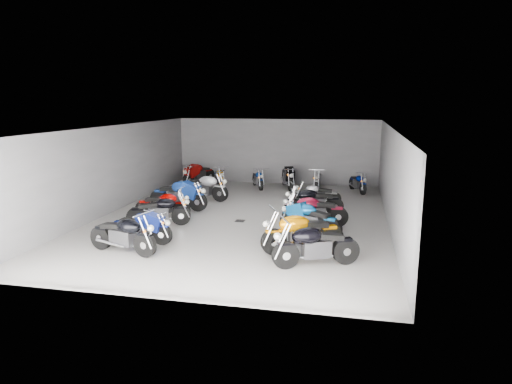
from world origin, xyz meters
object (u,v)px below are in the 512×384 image
(motorcycle_left_b, at_px, (141,227))
(motorcycle_right_c, at_px, (309,219))
(motorcycle_back_e, at_px, (318,180))
(motorcycle_left_a, at_px, (123,235))
(motorcycle_back_c, at_px, (258,179))
(motorcycle_right_e, at_px, (313,202))
(drain_grate, at_px, (240,221))
(motorcycle_right_d, at_px, (314,211))
(motorcycle_back_a, at_px, (199,174))
(motorcycle_back_d, at_px, (288,177))
(motorcycle_right_f, at_px, (317,195))
(motorcycle_right_b, at_px, (302,233))
(motorcycle_back_f, at_px, (358,183))
(motorcycle_left_e, at_px, (179,195))
(motorcycle_left_c, at_px, (159,211))
(motorcycle_right_a, at_px, (315,246))
(motorcycle_left_f, at_px, (204,187))
(motorcycle_back_b, at_px, (219,177))
(motorcycle_left_d, at_px, (163,205))

(motorcycle_left_b, distance_m, motorcycle_right_c, 5.09)
(motorcycle_left_b, xyz_separation_m, motorcycle_back_e, (4.40, 9.24, -0.02))
(motorcycle_left_a, xyz_separation_m, motorcycle_left_b, (0.06, 0.96, -0.05))
(motorcycle_left_a, bearing_deg, motorcycle_back_c, -176.26)
(motorcycle_right_e, bearing_deg, drain_grate, 99.88)
(motorcycle_right_d, height_order, motorcycle_back_a, motorcycle_back_a)
(motorcycle_right_c, relative_size, motorcycle_back_d, 0.91)
(motorcycle_right_f, bearing_deg, motorcycle_right_e, 177.83)
(motorcycle_right_b, xyz_separation_m, motorcycle_right_d, (0.10, 2.74, -0.04))
(motorcycle_back_f, bearing_deg, motorcycle_right_d, 55.67)
(motorcycle_left_b, relative_size, motorcycle_right_f, 1.08)
(motorcycle_right_c, relative_size, motorcycle_back_a, 0.94)
(motorcycle_left_a, height_order, motorcycle_left_e, motorcycle_left_e)
(motorcycle_right_f, bearing_deg, motorcycle_left_b, 140.00)
(motorcycle_left_c, xyz_separation_m, motorcycle_left_e, (-0.21, 2.29, 0.06))
(motorcycle_back_e, bearing_deg, motorcycle_back_c, 4.19)
(motorcycle_right_d, relative_size, motorcycle_back_f, 1.24)
(motorcycle_back_c, xyz_separation_m, motorcycle_back_f, (4.64, 0.01, -0.00))
(motorcycle_left_e, distance_m, motorcycle_right_a, 7.49)
(motorcycle_right_a, bearing_deg, motorcycle_back_f, -30.44)
(motorcycle_left_a, distance_m, motorcycle_back_f, 11.79)
(drain_grate, bearing_deg, motorcycle_left_f, 127.87)
(motorcycle_back_b, relative_size, motorcycle_back_f, 1.04)
(motorcycle_left_f, height_order, motorcycle_back_b, motorcycle_left_f)
(motorcycle_back_a, bearing_deg, motorcycle_right_e, 162.85)
(motorcycle_left_f, distance_m, motorcycle_back_f, 7.01)
(motorcycle_left_f, distance_m, motorcycle_back_c, 3.48)
(motorcycle_right_f, bearing_deg, motorcycle_back_a, 59.61)
(motorcycle_left_a, bearing_deg, motorcycle_right_c, 133.70)
(motorcycle_right_d, height_order, motorcycle_back_b, motorcycle_right_d)
(motorcycle_left_c, bearing_deg, motorcycle_right_b, 50.78)
(motorcycle_left_a, height_order, motorcycle_back_c, motorcycle_left_a)
(motorcycle_back_b, xyz_separation_m, motorcycle_back_f, (6.51, 0.10, -0.03))
(motorcycle_left_b, xyz_separation_m, motorcycle_right_b, (4.70, 0.12, 0.08))
(motorcycle_left_d, bearing_deg, motorcycle_right_d, 86.09)
(drain_grate, bearing_deg, motorcycle_right_d, -2.99)
(motorcycle_right_c, relative_size, motorcycle_right_e, 0.95)
(motorcycle_left_f, xyz_separation_m, motorcycle_back_d, (3.04, 3.36, -0.01))
(drain_grate, height_order, motorcycle_right_c, motorcycle_right_c)
(motorcycle_right_e, bearing_deg, motorcycle_back_c, 14.74)
(motorcycle_right_d, height_order, motorcycle_back_e, motorcycle_right_d)
(motorcycle_right_b, relative_size, motorcycle_back_b, 1.20)
(motorcycle_back_e, bearing_deg, motorcycle_right_f, 93.46)
(motorcycle_right_a, relative_size, motorcycle_back_c, 1.23)
(motorcycle_left_a, height_order, motorcycle_left_b, motorcycle_left_a)
(motorcycle_left_d, distance_m, motorcycle_back_d, 7.36)
(motorcycle_left_b, bearing_deg, motorcycle_back_e, 158.30)
(motorcycle_left_f, xyz_separation_m, motorcycle_back_c, (1.67, 3.05, -0.10))
(drain_grate, distance_m, motorcycle_right_f, 3.82)
(motorcycle_left_c, bearing_deg, motorcycle_left_b, -12.93)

